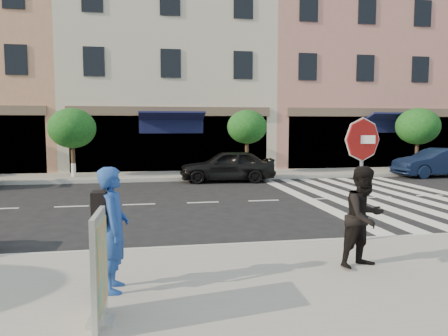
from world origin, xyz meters
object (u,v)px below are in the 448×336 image
(walker, at_px, (364,217))
(car_far_mid, at_px, (227,166))
(poster_board, at_px, (100,270))
(car_far_right, at_px, (437,163))
(stop_sign, at_px, (362,151))
(photographer, at_px, (114,229))

(walker, bearing_deg, car_far_mid, 69.64)
(car_far_mid, bearing_deg, poster_board, -11.91)
(walker, xyz_separation_m, car_far_mid, (-0.01, 12.17, -0.27))
(walker, relative_size, car_far_mid, 0.40)
(car_far_right, bearing_deg, stop_sign, -44.10)
(car_far_mid, bearing_deg, car_far_right, 94.55)
(photographer, bearing_deg, poster_board, 175.59)
(photographer, relative_size, poster_board, 1.32)
(car_far_mid, bearing_deg, photographer, -12.85)
(car_far_right, bearing_deg, car_far_mid, -92.52)
(photographer, xyz_separation_m, car_far_mid, (3.90, 12.52, -0.32))
(photographer, relative_size, car_far_right, 0.42)
(poster_board, xyz_separation_m, car_far_right, (14.17, 13.58, -0.11))
(poster_board, height_order, car_far_right, poster_board)
(photographer, distance_m, walker, 3.93)
(photographer, xyz_separation_m, walker, (3.91, 0.34, -0.04))
(walker, height_order, car_far_right, walker)
(poster_board, height_order, car_far_mid, poster_board)
(car_far_mid, distance_m, car_far_right, 10.18)
(photographer, distance_m, car_far_mid, 13.12)
(stop_sign, xyz_separation_m, car_far_mid, (-0.73, 10.66, -1.24))
(stop_sign, bearing_deg, car_far_mid, 101.31)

